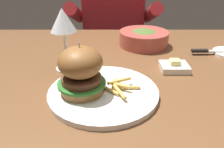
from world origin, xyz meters
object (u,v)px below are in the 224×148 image
object	(u,v)px
soup_bowl	(145,38)
diner_person	(114,44)
butter_dish	(175,67)
main_plate	(104,92)
wine_glass	(64,23)
table_knife	(218,51)
burger_sandwich	(82,70)

from	to	relation	value
soup_bowl	diner_person	xyz separation A→B (m)	(-0.12, 0.51, -0.21)
soup_bowl	diner_person	world-z (taller)	diner_person
butter_dish	diner_person	bearing A→B (deg)	104.40
main_plate	diner_person	size ratio (longest dim) A/B	0.24
wine_glass	table_knife	bearing A→B (deg)	12.92
table_knife	main_plate	bearing A→B (deg)	-146.15
burger_sandwich	table_knife	world-z (taller)	burger_sandwich
main_plate	butter_dish	size ratio (longest dim) A/B	3.28
wine_glass	diner_person	bearing A→B (deg)	78.34
butter_dish	diner_person	xyz separation A→B (m)	(-0.19, 0.74, -0.19)
wine_glass	soup_bowl	bearing A→B (deg)	39.06
burger_sandwich	table_knife	size ratio (longest dim) A/B	0.57
burger_sandwich	soup_bowl	distance (m)	0.44
main_plate	wine_glass	size ratio (longest dim) A/B	1.48
table_knife	burger_sandwich	bearing A→B (deg)	-148.51
burger_sandwich	wine_glass	xyz separation A→B (m)	(-0.07, 0.16, 0.08)
main_plate	butter_dish	world-z (taller)	butter_dish
burger_sandwich	wine_glass	world-z (taller)	wine_glass
main_plate	soup_bowl	xyz separation A→B (m)	(0.15, 0.37, 0.03)
wine_glass	diner_person	size ratio (longest dim) A/B	0.16
wine_glass	soup_bowl	distance (m)	0.37
soup_bowl	butter_dish	bearing A→B (deg)	-73.57
table_knife	diner_person	bearing A→B (deg)	122.06
table_knife	butter_dish	size ratio (longest dim) A/B	2.67
butter_dish	burger_sandwich	bearing A→B (deg)	-150.92
butter_dish	soup_bowl	world-z (taller)	soup_bowl
burger_sandwich	wine_glass	size ratio (longest dim) A/B	0.69
main_plate	soup_bowl	distance (m)	0.40
butter_dish	soup_bowl	distance (m)	0.24
diner_person	butter_dish	bearing A→B (deg)	-75.60
diner_person	table_knife	bearing A→B (deg)	-57.94
table_knife	diner_person	size ratio (longest dim) A/B	0.20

